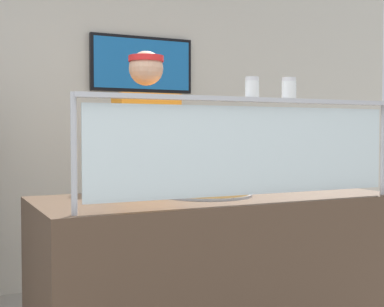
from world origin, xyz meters
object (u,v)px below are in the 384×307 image
object	(u,v)px
pizza_tray	(208,192)
worker_figure	(147,175)
parmesan_shaker	(252,88)
pepper_flake_shaker	(289,89)
pizza_server	(209,188)
pizza_box_stack	(279,168)

from	to	relation	value
pizza_tray	worker_figure	xyz separation A→B (m)	(-0.05, 0.71, 0.04)
parmesan_shaker	pepper_flake_shaker	distance (m)	0.20
pizza_tray	pepper_flake_shaker	size ratio (longest dim) A/B	4.61
pizza_tray	pepper_flake_shaker	xyz separation A→B (m)	(0.25, -0.33, 0.50)
pizza_tray	parmesan_shaker	xyz separation A→B (m)	(0.05, -0.33, 0.49)
parmesan_shaker	pizza_server	bearing A→B (deg)	99.26
parmesan_shaker	pepper_flake_shaker	bearing A→B (deg)	0.00
pepper_flake_shaker	parmesan_shaker	bearing A→B (deg)	180.00
pizza_tray	pizza_server	bearing A→B (deg)	-94.21
pizza_server	pepper_flake_shaker	distance (m)	0.62
pizza_tray	pizza_box_stack	xyz separation A→B (m)	(1.48, 1.53, -0.02)
parmesan_shaker	worker_figure	xyz separation A→B (m)	(-0.10, 1.04, -0.46)
pizza_server	parmesan_shaker	world-z (taller)	parmesan_shaker
pepper_flake_shaker	pizza_box_stack	bearing A→B (deg)	56.40
parmesan_shaker	pepper_flake_shaker	world-z (taller)	pepper_flake_shaker
pepper_flake_shaker	worker_figure	bearing A→B (deg)	106.05
pizza_tray	pizza_box_stack	bearing A→B (deg)	45.82
pepper_flake_shaker	pizza_box_stack	size ratio (longest dim) A/B	0.21
pizza_tray	pizza_box_stack	world-z (taller)	pizza_box_stack
pizza_server	worker_figure	size ratio (longest dim) A/B	0.16
parmesan_shaker	pizza_box_stack	world-z (taller)	parmesan_shaker
pizza_server	worker_figure	xyz separation A→B (m)	(-0.05, 0.73, 0.02)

